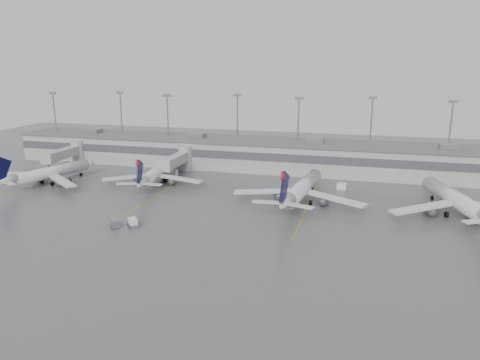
% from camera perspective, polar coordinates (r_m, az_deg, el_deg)
% --- Properties ---
extents(ground, '(260.00, 260.00, 0.00)m').
position_cam_1_polar(ground, '(83.35, -6.15, -7.19)').
color(ground, '#505053').
rests_on(ground, ground).
extents(terminal, '(152.00, 17.00, 9.45)m').
position_cam_1_polar(terminal, '(135.73, 2.68, 3.18)').
color(terminal, '#9D9E99').
rests_on(terminal, ground).
extents(light_masts, '(142.40, 8.00, 20.60)m').
position_cam_1_polar(light_masts, '(140.01, 3.24, 6.78)').
color(light_masts, gray).
rests_on(light_masts, ground).
extents(jet_bridge_left, '(4.00, 17.20, 7.00)m').
position_cam_1_polar(jet_bridge_left, '(147.22, -20.06, 3.08)').
color(jet_bridge_left, '#9EA1A3').
rests_on(jet_bridge_left, ground).
extents(jet_bridge_right, '(4.00, 17.20, 7.00)m').
position_cam_1_polar(jet_bridge_right, '(130.38, -7.34, 2.48)').
color(jet_bridge_right, '#9EA1A3').
rests_on(jet_bridge_right, ground).
extents(stand_markings, '(105.25, 40.00, 0.01)m').
position_cam_1_polar(stand_markings, '(104.78, -1.41, -2.55)').
color(stand_markings, '#C4910B').
rests_on(stand_markings, ground).
extents(jet_far_left, '(25.43, 28.92, 9.60)m').
position_cam_1_polar(jet_far_left, '(127.45, -22.39, 0.81)').
color(jet_far_left, silver).
rests_on(jet_far_left, ground).
extents(jet_mid_left, '(25.38, 28.66, 9.32)m').
position_cam_1_polar(jet_mid_left, '(119.40, -10.37, 0.77)').
color(jet_mid_left, silver).
rests_on(jet_mid_left, ground).
extents(jet_mid_right, '(29.28, 32.98, 10.68)m').
position_cam_1_polar(jet_mid_right, '(102.78, 7.46, -1.09)').
color(jet_mid_right, silver).
rests_on(jet_mid_right, ground).
extents(jet_far_right, '(28.36, 32.28, 10.75)m').
position_cam_1_polar(jet_far_right, '(103.20, 25.03, -2.28)').
color(jet_far_right, silver).
rests_on(jet_far_right, ground).
extents(baggage_tug, '(2.85, 2.99, 1.66)m').
position_cam_1_polar(baggage_tug, '(90.87, -12.92, -5.19)').
color(baggage_tug, white).
rests_on(baggage_tug, ground).
extents(baggage_cart, '(2.69, 2.83, 1.60)m').
position_cam_1_polar(baggage_cart, '(91.34, -15.06, -5.10)').
color(baggage_cart, slate).
rests_on(baggage_cart, ground).
extents(gse_uld_a, '(3.14, 2.64, 1.89)m').
position_cam_1_polar(gse_uld_a, '(145.01, -20.27, 1.72)').
color(gse_uld_a, white).
rests_on(gse_uld_a, ground).
extents(gse_uld_b, '(2.70, 1.83, 1.88)m').
position_cam_1_polar(gse_uld_b, '(127.82, -8.25, 0.86)').
color(gse_uld_b, white).
rests_on(gse_uld_b, ground).
extents(gse_uld_c, '(2.41, 1.84, 1.54)m').
position_cam_1_polar(gse_uld_c, '(116.42, 12.30, -0.76)').
color(gse_uld_c, white).
rests_on(gse_uld_c, ground).
extents(gse_loader, '(2.64, 3.73, 2.16)m').
position_cam_1_polar(gse_loader, '(133.08, -8.17, 1.46)').
color(gse_loader, slate).
rests_on(gse_loader, ground).
extents(cone_a, '(0.39, 0.39, 0.62)m').
position_cam_1_polar(cone_a, '(137.91, -22.49, 0.62)').
color(cone_a, orange).
rests_on(cone_a, ground).
extents(cone_b, '(0.49, 0.49, 0.79)m').
position_cam_1_polar(cone_b, '(128.42, -10.95, 0.55)').
color(cone_b, orange).
rests_on(cone_b, ground).
extents(cone_c, '(0.49, 0.49, 0.78)m').
position_cam_1_polar(cone_c, '(110.37, 3.76, -1.49)').
color(cone_c, orange).
rests_on(cone_c, ground).
extents(cone_d, '(0.42, 0.42, 0.67)m').
position_cam_1_polar(cone_d, '(111.17, 23.04, -2.55)').
color(cone_d, orange).
rests_on(cone_d, ground).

